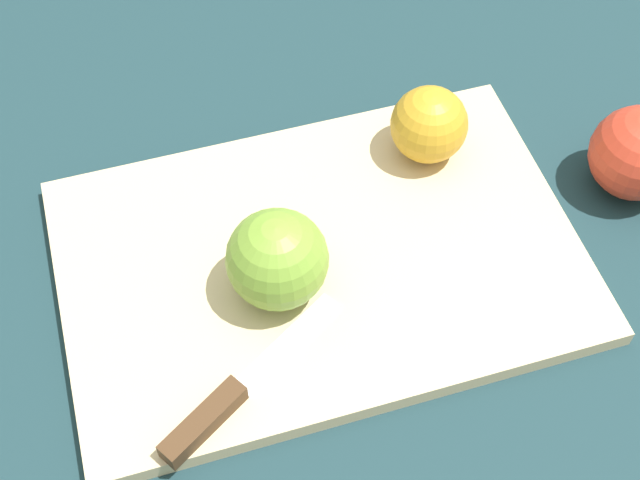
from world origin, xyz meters
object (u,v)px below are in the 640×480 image
knife (222,405)px  apple_whole (637,153)px  apple_half_right (277,260)px  apple_half_left (429,124)px

knife → apple_whole: apple_whole is taller
apple_half_right → apple_whole: 0.33m
apple_half_left → knife: size_ratio=0.41×
apple_half_left → apple_half_right: size_ratio=0.85×
apple_half_left → apple_half_right: bearing=104.4°
apple_half_right → knife: apple_half_right is taller
knife → apple_half_right: bearing=21.1°
knife → apple_half_left: bearing=7.8°
apple_half_left → apple_whole: size_ratio=0.72×
apple_half_left → apple_whole: 0.18m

